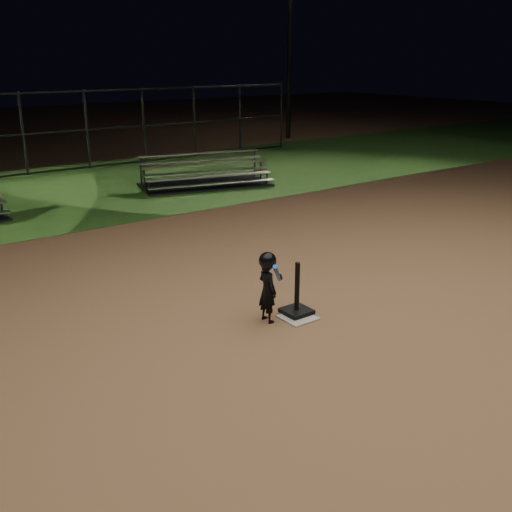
% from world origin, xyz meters
% --- Properties ---
extents(ground, '(80.00, 80.00, 0.00)m').
position_xyz_m(ground, '(0.00, 0.00, 0.00)').
color(ground, '#9A6B46').
rests_on(ground, ground).
extents(grass_strip, '(60.00, 8.00, 0.01)m').
position_xyz_m(grass_strip, '(0.00, 10.00, 0.01)').
color(grass_strip, '#29541B').
rests_on(grass_strip, ground).
extents(home_plate, '(0.45, 0.45, 0.02)m').
position_xyz_m(home_plate, '(0.00, 0.00, 0.01)').
color(home_plate, beige).
rests_on(home_plate, ground).
extents(batting_tee, '(0.38, 0.38, 0.76)m').
position_xyz_m(batting_tee, '(0.06, 0.11, 0.16)').
color(batting_tee, black).
rests_on(batting_tee, home_plate).
extents(child_batter, '(0.46, 0.54, 1.01)m').
position_xyz_m(child_batter, '(-0.40, 0.19, 0.54)').
color(child_batter, black).
rests_on(child_batter, ground).
extents(bleacher_right, '(3.89, 2.58, 0.87)m').
position_xyz_m(bleacher_right, '(3.60, 8.39, 0.18)').
color(bleacher_right, '#BBBAC0').
rests_on(bleacher_right, ground).
extents(backstop_fence, '(20.08, 0.08, 2.50)m').
position_xyz_m(backstop_fence, '(0.00, 13.00, 1.25)').
color(backstop_fence, '#38383D').
rests_on(backstop_fence, ground).
extents(light_pole_right, '(0.90, 0.53, 8.30)m').
position_xyz_m(light_pole_right, '(12.00, 14.94, 4.95)').
color(light_pole_right, '#2D2D30').
rests_on(light_pole_right, ground).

